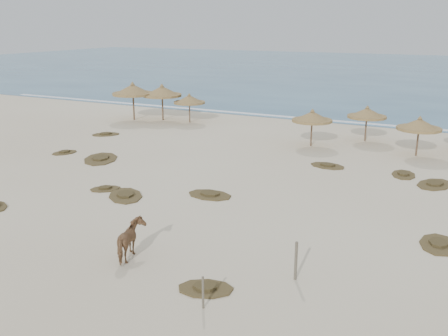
# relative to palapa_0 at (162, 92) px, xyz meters

# --- Properties ---
(ground) EXTENTS (160.00, 160.00, 0.00)m
(ground) POSITION_rel_palapa_0_xyz_m (11.84, -20.02, -2.38)
(ground) COLOR beige
(ground) RESTS_ON ground
(ocean) EXTENTS (200.00, 100.00, 0.01)m
(ocean) POSITION_rel_palapa_0_xyz_m (11.84, 54.98, -2.38)
(ocean) COLOR #285778
(ocean) RESTS_ON ground
(foam_line) EXTENTS (70.00, 0.60, 0.01)m
(foam_line) POSITION_rel_palapa_0_xyz_m (11.84, 5.98, -2.38)
(foam_line) COLOR silver
(foam_line) RESTS_ON ground
(palapa_0) EXTENTS (3.71, 3.71, 3.07)m
(palapa_0) POSITION_rel_palapa_0_xyz_m (0.00, 0.00, 0.00)
(palapa_0) COLOR brown
(palapa_0) RESTS_ON ground
(palapa_1) EXTENTS (4.34, 4.34, 3.22)m
(palapa_1) POSITION_rel_palapa_0_xyz_m (-2.26, -0.98, 0.11)
(palapa_1) COLOR brown
(palapa_1) RESTS_ON ground
(palapa_2) EXTENTS (2.84, 2.84, 2.42)m
(palapa_2) POSITION_rel_palapa_0_xyz_m (2.59, 0.05, -0.50)
(palapa_2) COLOR brown
(palapa_2) RESTS_ON ground
(palapa_3) EXTENTS (2.79, 2.79, 2.50)m
(palapa_3) POSITION_rel_palapa_0_xyz_m (13.95, -3.39, -0.44)
(palapa_3) COLOR brown
(palapa_3) RESTS_ON ground
(palapa_4) EXTENTS (3.23, 3.23, 2.50)m
(palapa_4) POSITION_rel_palapa_0_xyz_m (16.92, -0.35, -0.44)
(palapa_4) COLOR brown
(palapa_4) RESTS_ON ground
(palapa_5) EXTENTS (3.44, 3.44, 2.50)m
(palapa_5) POSITION_rel_palapa_0_xyz_m (20.57, -3.07, -0.44)
(palapa_5) COLOR brown
(palapa_5) RESTS_ON ground
(horse) EXTENTS (1.19, 1.74, 1.34)m
(horse) POSITION_rel_palapa_0_xyz_m (13.22, -22.32, -1.71)
(horse) COLOR olive
(horse) RESTS_ON ground
(fence_post_near) EXTENTS (0.13, 0.13, 1.30)m
(fence_post_near) POSITION_rel_palapa_0_xyz_m (18.83, -21.21, -1.73)
(fence_post_near) COLOR #68604E
(fence_post_near) RESTS_ON ground
(fence_post_far) EXTENTS (0.09, 0.09, 1.00)m
(fence_post_far) POSITION_rel_palapa_0_xyz_m (16.99, -24.00, -1.88)
(fence_post_far) COLOR #68604E
(fence_post_far) RESTS_ON ground
(scrub_1) EXTENTS (3.19, 3.58, 0.16)m
(scrub_1) POSITION_rel_palapa_0_xyz_m (3.62, -12.42, -2.33)
(scrub_1) COLOR brown
(scrub_1) RESTS_ON ground
(scrub_2) EXTENTS (1.76, 1.71, 0.16)m
(scrub_2) POSITION_rel_palapa_0_xyz_m (7.54, -16.79, -2.33)
(scrub_2) COLOR brown
(scrub_2) RESTS_ON ground
(scrub_3) EXTENTS (2.23, 1.48, 0.16)m
(scrub_3) POSITION_rel_palapa_0_xyz_m (12.59, -15.29, -2.33)
(scrub_3) COLOR brown
(scrub_3) RESTS_ON ground
(scrub_4) EXTENTS (1.47, 2.13, 0.16)m
(scrub_4) POSITION_rel_palapa_0_xyz_m (22.76, -16.42, -2.33)
(scrub_4) COLOR brown
(scrub_4) RESTS_ON ground
(scrub_5) EXTENTS (2.26, 2.74, 0.16)m
(scrub_5) POSITION_rel_palapa_0_xyz_m (22.08, -8.81, -2.33)
(scrub_5) COLOR brown
(scrub_5) RESTS_ON ground
(scrub_6) EXTENTS (2.35, 2.30, 0.16)m
(scrub_6) POSITION_rel_palapa_0_xyz_m (-0.56, -6.81, -2.33)
(scrub_6) COLOR brown
(scrub_6) RESTS_ON ground
(scrub_7) EXTENTS (2.21, 1.62, 0.16)m
(scrub_7) POSITION_rel_palapa_0_xyz_m (16.29, -7.84, -2.33)
(scrub_7) COLOR brown
(scrub_7) RESTS_ON ground
(scrub_8) EXTENTS (1.56, 1.88, 0.16)m
(scrub_8) POSITION_rel_palapa_0_xyz_m (0.58, -12.24, -2.33)
(scrub_8) COLOR brown
(scrub_8) RESTS_ON ground
(scrub_9) EXTENTS (2.77, 2.79, 0.16)m
(scrub_9) POSITION_rel_palapa_0_xyz_m (9.05, -17.16, -2.33)
(scrub_9) COLOR brown
(scrub_9) RESTS_ON ground
(scrub_10) EXTENTS (1.47, 2.04, 0.16)m
(scrub_10) POSITION_rel_palapa_0_xyz_m (20.43, -7.74, -2.33)
(scrub_10) COLOR brown
(scrub_10) RESTS_ON ground
(scrub_12) EXTENTS (2.04, 1.67, 0.16)m
(scrub_12) POSITION_rel_palapa_0_xyz_m (16.56, -23.06, -2.33)
(scrub_12) COLOR brown
(scrub_12) RESTS_ON ground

